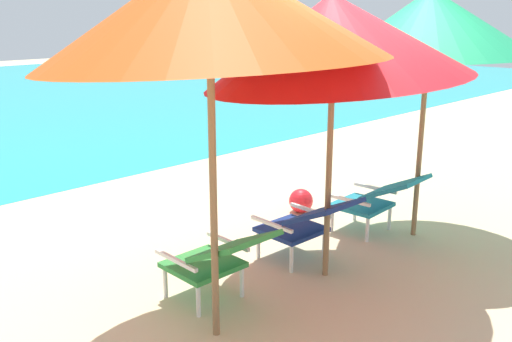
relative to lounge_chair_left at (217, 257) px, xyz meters
The scene contains 8 objects.
ground_plane 4.37m from the lounge_chair_left, 76.24° to the left, with size 40.00×40.00×0.00m, color beige.
lounge_chair_left is the anchor object (origin of this frame).
lounge_chair_center 1.05m from the lounge_chair_left, ahead, with size 0.56×0.89×0.68m.
lounge_chair_right 2.09m from the lounge_chair_left, ahead, with size 0.59×0.91×0.68m.
beach_umbrella_left 1.87m from the lounge_chair_left, 132.69° to the right, with size 2.71×2.73×2.62m.
beach_umbrella_center 1.91m from the lounge_chair_left, 14.65° to the right, with size 3.00×3.00×2.43m.
beach_umbrella_right 2.92m from the lounge_chair_left, ahead, with size 1.94×1.96×2.45m.
beach_ball 2.27m from the lounge_chair_left, 24.45° to the left, with size 0.27×0.27×0.27m, color red.
Camera 1 is at (-3.60, -3.24, 2.19)m, focal length 39.60 mm.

